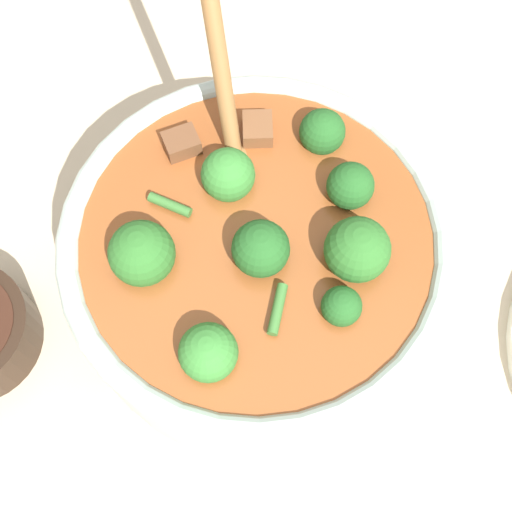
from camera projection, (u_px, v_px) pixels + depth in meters
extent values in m
plane|color=#C6B293|center=(256.00, 291.00, 0.52)|extent=(4.00, 4.00, 0.00)
cylinder|color=#B2C6BC|center=(256.00, 267.00, 0.48)|extent=(0.27, 0.27, 0.10)
torus|color=#B2C6BC|center=(256.00, 238.00, 0.43)|extent=(0.27, 0.27, 0.02)
cylinder|color=brown|center=(256.00, 255.00, 0.46)|extent=(0.25, 0.25, 0.06)
sphere|color=#235B23|center=(322.00, 132.00, 0.45)|extent=(0.03, 0.03, 0.03)
cylinder|color=#6B9956|center=(319.00, 151.00, 0.48)|extent=(0.01, 0.01, 0.01)
sphere|color=#387F33|center=(228.00, 175.00, 0.44)|extent=(0.04, 0.04, 0.04)
cylinder|color=#6B9956|center=(230.00, 195.00, 0.46)|extent=(0.01, 0.01, 0.02)
sphere|color=#235B23|center=(261.00, 249.00, 0.41)|extent=(0.04, 0.04, 0.04)
cylinder|color=#6B9956|center=(260.00, 266.00, 0.44)|extent=(0.01, 0.01, 0.02)
sphere|color=#2D6B28|center=(142.00, 253.00, 0.41)|extent=(0.04, 0.04, 0.04)
cylinder|color=#6B9956|center=(149.00, 272.00, 0.44)|extent=(0.02, 0.02, 0.02)
sphere|color=#235B23|center=(340.00, 308.00, 0.40)|extent=(0.03, 0.03, 0.03)
cylinder|color=#6B9956|center=(337.00, 317.00, 0.42)|extent=(0.01, 0.01, 0.01)
sphere|color=#2D6B28|center=(357.00, 250.00, 0.41)|extent=(0.04, 0.04, 0.04)
cylinder|color=#6B9956|center=(351.00, 269.00, 0.44)|extent=(0.02, 0.02, 0.02)
sphere|color=#235B23|center=(350.00, 186.00, 0.43)|extent=(0.03, 0.03, 0.03)
cylinder|color=#6B9956|center=(346.00, 203.00, 0.45)|extent=(0.01, 0.01, 0.01)
sphere|color=#387F33|center=(208.00, 352.00, 0.39)|extent=(0.04, 0.04, 0.04)
cylinder|color=#6B9956|center=(211.00, 364.00, 0.41)|extent=(0.01, 0.01, 0.02)
cube|color=brown|center=(182.00, 145.00, 0.45)|extent=(0.03, 0.03, 0.02)
cube|color=brown|center=(258.00, 131.00, 0.46)|extent=(0.03, 0.03, 0.02)
cylinder|color=#3D7533|center=(278.00, 309.00, 0.40)|extent=(0.02, 0.03, 0.01)
cylinder|color=#3D7533|center=(170.00, 205.00, 0.43)|extent=(0.03, 0.02, 0.01)
ellipsoid|color=olive|center=(235.00, 157.00, 0.46)|extent=(0.04, 0.03, 0.01)
cylinder|color=olive|center=(216.00, 40.00, 0.41)|extent=(0.09, 0.06, 0.15)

